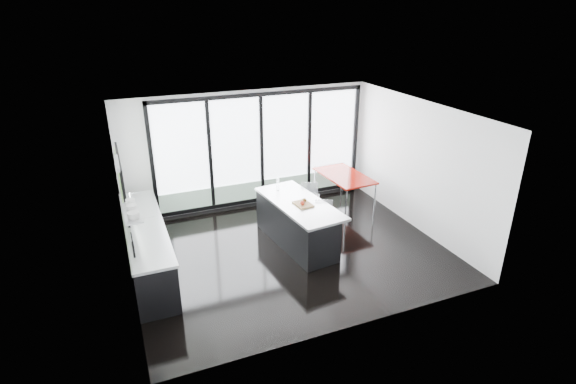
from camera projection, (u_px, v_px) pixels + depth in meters
name	position (u px, v px, depth m)	size (l,w,h in m)	color
floor	(289.00, 250.00, 9.06)	(6.00, 5.00, 0.00)	black
ceiling	(289.00, 114.00, 7.97)	(6.00, 5.00, 0.00)	white
wall_back	(260.00, 154.00, 10.76)	(6.00, 0.09, 2.80)	silver
wall_front	(356.00, 248.00, 6.39)	(6.00, 0.00, 2.80)	silver
wall_left	(122.00, 197.00, 7.64)	(0.26, 5.00, 2.80)	silver
wall_right	(419.00, 166.00, 9.57)	(0.00, 5.00, 2.80)	silver
counter_cabinets	(147.00, 247.00, 8.29)	(0.69, 3.24, 1.36)	black
island	(296.00, 223.00, 9.18)	(1.19, 2.33, 1.19)	black
bar_stool_near	(323.00, 229.00, 9.12)	(0.46, 0.46, 0.73)	silver
bar_stool_far	(310.00, 211.00, 9.88)	(0.48, 0.48, 0.77)	silver
red_table	(344.00, 191.00, 10.83)	(0.89, 1.56, 0.83)	maroon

